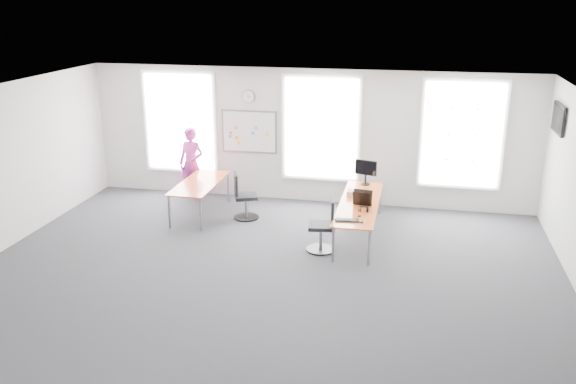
% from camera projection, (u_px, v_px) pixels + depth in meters
% --- Properties ---
extents(floor, '(10.00, 10.00, 0.00)m').
position_uv_depth(floor, '(265.00, 275.00, 10.31)').
color(floor, '#27282C').
rests_on(floor, ground).
extents(ceiling, '(10.00, 10.00, 0.00)m').
position_uv_depth(ceiling, '(263.00, 98.00, 9.38)').
color(ceiling, white).
rests_on(ceiling, ground).
extents(wall_back, '(10.00, 0.00, 10.00)m').
position_uv_depth(wall_back, '(308.00, 136.00, 13.56)').
color(wall_back, silver).
rests_on(wall_back, ground).
extents(wall_front, '(10.00, 0.00, 10.00)m').
position_uv_depth(wall_front, '(167.00, 310.00, 6.12)').
color(wall_front, silver).
rests_on(wall_front, ground).
extents(window_left, '(1.60, 0.06, 2.20)m').
position_uv_depth(window_left, '(180.00, 122.00, 14.06)').
color(window_left, white).
rests_on(window_left, wall_back).
extents(window_mid, '(1.60, 0.06, 2.20)m').
position_uv_depth(window_mid, '(321.00, 128.00, 13.41)').
color(window_mid, white).
rests_on(window_mid, wall_back).
extents(window_right, '(1.60, 0.06, 2.20)m').
position_uv_depth(window_right, '(462.00, 135.00, 12.82)').
color(window_right, white).
rests_on(window_right, wall_back).
extents(desk_right, '(0.75, 2.80, 0.68)m').
position_uv_depth(desk_right, '(359.00, 205.00, 11.79)').
color(desk_right, orange).
rests_on(desk_right, ground).
extents(desk_left, '(0.78, 1.96, 0.72)m').
position_uv_depth(desk_left, '(200.00, 185.00, 12.95)').
color(desk_left, orange).
rests_on(desk_left, ground).
extents(chair_right, '(0.53, 0.53, 1.00)m').
position_uv_depth(chair_right, '(324.00, 228.00, 11.15)').
color(chair_right, black).
rests_on(chair_right, ground).
extents(chair_left, '(0.58, 0.58, 1.00)m').
position_uv_depth(chair_left, '(243.00, 198.00, 12.78)').
color(chair_left, black).
rests_on(chair_left, ground).
extents(person, '(0.66, 0.49, 1.66)m').
position_uv_depth(person, '(191.00, 164.00, 13.92)').
color(person, '#D135A8').
rests_on(person, ground).
extents(whiteboard, '(1.20, 0.03, 0.90)m').
position_uv_depth(whiteboard, '(249.00, 132.00, 13.78)').
color(whiteboard, white).
rests_on(whiteboard, wall_back).
extents(wall_clock, '(0.30, 0.04, 0.30)m').
position_uv_depth(wall_clock, '(248.00, 97.00, 13.54)').
color(wall_clock, gray).
rests_on(wall_clock, wall_back).
extents(tv, '(0.06, 0.90, 0.55)m').
position_uv_depth(tv, '(559.00, 119.00, 11.41)').
color(tv, black).
rests_on(tv, wall_right).
extents(keyboard, '(0.45, 0.24, 0.02)m').
position_uv_depth(keyboard, '(347.00, 220.00, 10.82)').
color(keyboard, black).
rests_on(keyboard, desk_right).
extents(mouse, '(0.08, 0.12, 0.04)m').
position_uv_depth(mouse, '(362.00, 222.00, 10.73)').
color(mouse, black).
rests_on(mouse, desk_right).
extents(lens_cap, '(0.07, 0.07, 0.01)m').
position_uv_depth(lens_cap, '(359.00, 216.00, 11.05)').
color(lens_cap, black).
rests_on(lens_cap, desk_right).
extents(headphones, '(0.18, 0.10, 0.11)m').
position_uv_depth(headphones, '(363.00, 209.00, 11.26)').
color(headphones, black).
rests_on(headphones, desk_right).
extents(laptop_sleeve, '(0.37, 0.24, 0.30)m').
position_uv_depth(laptop_sleeve, '(363.00, 198.00, 11.57)').
color(laptop_sleeve, black).
rests_on(laptop_sleeve, desk_right).
extents(paper_stack, '(0.32, 0.25, 0.11)m').
position_uv_depth(paper_stack, '(355.00, 193.00, 12.14)').
color(paper_stack, beige).
rests_on(paper_stack, desk_right).
extents(monitor, '(0.47, 0.19, 0.53)m').
position_uv_depth(monitor, '(366.00, 170.00, 12.78)').
color(monitor, black).
rests_on(monitor, desk_right).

